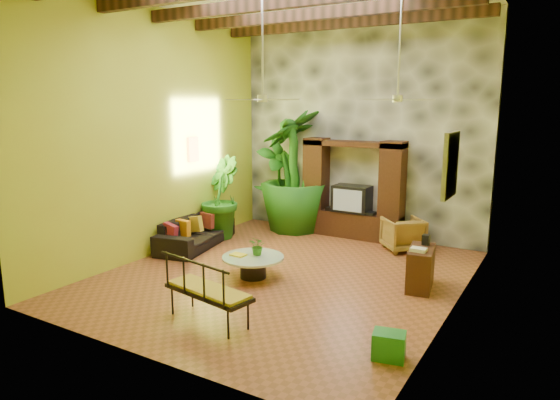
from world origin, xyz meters
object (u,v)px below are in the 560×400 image
Objects in this scene: tall_plant_b at (220,197)px; side_console at (421,268)px; iron_bench at (205,288)px; coffee_table at (253,264)px; ceiling_fan_back at (398,87)px; entertainment_center at (352,197)px; ceiling_fan_front at (263,86)px; sofa at (196,232)px; tall_plant_c at (295,171)px; wicker_armchair at (403,234)px; green_bin at (389,346)px; tall_plant_a at (280,183)px.

tall_plant_b is 5.08m from side_console.
coffee_table is at bearing 114.07° from iron_bench.
tall_plant_b is (-4.25, 0.32, -2.44)m from ceiling_fan_back.
entertainment_center is 4.30m from ceiling_fan_front.
sofa is at bearing -172.45° from ceiling_fan_back.
tall_plant_c is at bearing 138.80° from side_console.
iron_bench is at bearing -76.02° from coffee_table.
ceiling_fan_front is 2.38× the size of wicker_armchair.
coffee_table is at bearing 152.98° from green_bin.
side_console is at bearing 72.94° from wicker_armchair.
coffee_table is (2.22, -1.92, -0.70)m from tall_plant_b.
green_bin is (3.08, -1.57, -0.08)m from coffee_table.
ceiling_fan_front is at bearing -167.13° from side_console.
wicker_armchair is at bearing -6.01° from tall_plant_c.
iron_bench reaches higher than side_console.
ceiling_fan_back reaches higher than tall_plant_b.
iron_bench is (2.71, -2.99, 0.22)m from sofa.
ceiling_fan_front is 4.07m from sofa.
tall_plant_a is 0.76× the size of tall_plant_c.
tall_plant_a reaches higher than side_console.
ceiling_fan_front is 0.63× the size of tall_plant_c.
coffee_table is at bearing -40.81° from tall_plant_b.
ceiling_fan_front is 1.25× the size of iron_bench.
green_bin is at bearing -28.88° from ceiling_fan_front.
tall_plant_b is 1.71× the size of coffee_table.
tall_plant_b is 1.28× the size of iron_bench.
ceiling_fan_back reaches higher than wicker_armchair.
entertainment_center is at bearing -58.05° from sofa.
coffee_table is at bearing -168.82° from side_console.
tall_plant_b is 2.18× the size of side_console.
tall_plant_a is at bearing 113.58° from coffee_table.
tall_plant_c reaches higher than iron_bench.
sofa is 0.99× the size of tall_plant_a.
sofa is (-4.25, -0.56, -3.08)m from ceiling_fan_back.
ceiling_fan_back is at bearing 41.63° from ceiling_fan_front.
side_console reaches higher than sofa.
ceiling_fan_front is at bearing 151.12° from green_bin.
entertainment_center is 1.29× the size of ceiling_fan_front.
sofa is 4.04m from iron_bench.
sofa is 2.86m from tall_plant_c.
ceiling_fan_front reaches higher than coffee_table.
ceiling_fan_front is at bearing -124.32° from sofa.
ceiling_fan_back reaches higher than coffee_table.
iron_bench is (2.71, -3.87, -0.42)m from tall_plant_b.
tall_plant_c is at bearing 149.97° from ceiling_fan_back.
ceiling_fan_front is 1.00× the size of ceiling_fan_back.
iron_bench is at bearing 33.40° from wicker_armchair.
ceiling_fan_back is 2.38× the size of wicker_armchair.
green_bin is (5.30, -2.61, -0.15)m from sofa.
sofa is at bearing -136.67° from entertainment_center.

